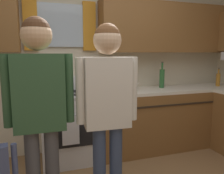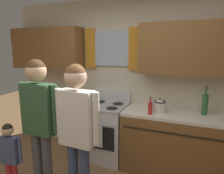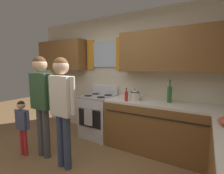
{
  "view_description": "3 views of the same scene",
  "coord_description": "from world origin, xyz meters",
  "px_view_note": "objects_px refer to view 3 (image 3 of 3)",
  "views": [
    {
      "loc": [
        -0.72,
        -1.35,
        1.42
      ],
      "look_at": [
        -0.02,
        0.77,
        1.08
      ],
      "focal_mm": 35.91,
      "sensor_mm": 36.0,
      "label": 1
    },
    {
      "loc": [
        0.86,
        -1.3,
        1.8
      ],
      "look_at": [
        0.05,
        0.72,
        1.38
      ],
      "focal_mm": 32.09,
      "sensor_mm": 36.0,
      "label": 2
    },
    {
      "loc": [
        1.59,
        -1.25,
        1.53
      ],
      "look_at": [
        0.31,
        0.93,
        1.2
      ],
      "focal_mm": 25.88,
      "sensor_mm": 36.0,
      "label": 3
    }
  ],
  "objects_px": {
    "bottle_sauce_red": "(126,96)",
    "cup_terracotta": "(138,96)",
    "stovetop_kettle": "(135,95)",
    "small_child": "(22,122)",
    "stove_oven": "(99,115)",
    "adult_in_plaid": "(62,100)",
    "adult_holding_child": "(41,95)",
    "bottle_wine_green": "(169,94)"
  },
  "relations": [
    {
      "from": "bottle_wine_green",
      "to": "adult_in_plaid",
      "type": "distance_m",
      "value": 1.77
    },
    {
      "from": "adult_holding_child",
      "to": "small_child",
      "type": "height_order",
      "value": "adult_holding_child"
    },
    {
      "from": "stovetop_kettle",
      "to": "bottle_wine_green",
      "type": "bearing_deg",
      "value": 11.95
    },
    {
      "from": "cup_terracotta",
      "to": "bottle_sauce_red",
      "type": "bearing_deg",
      "value": -102.69
    },
    {
      "from": "stove_oven",
      "to": "small_child",
      "type": "height_order",
      "value": "stove_oven"
    },
    {
      "from": "stovetop_kettle",
      "to": "small_child",
      "type": "height_order",
      "value": "stovetop_kettle"
    },
    {
      "from": "small_child",
      "to": "adult_in_plaid",
      "type": "bearing_deg",
      "value": 7.71
    },
    {
      "from": "stove_oven",
      "to": "cup_terracotta",
      "type": "xyz_separation_m",
      "value": [
        0.84,
        0.18,
        0.47
      ]
    },
    {
      "from": "bottle_wine_green",
      "to": "bottle_sauce_red",
      "type": "bearing_deg",
      "value": -158.68
    },
    {
      "from": "adult_in_plaid",
      "to": "small_child",
      "type": "relative_size",
      "value": 1.73
    },
    {
      "from": "stovetop_kettle",
      "to": "small_child",
      "type": "xyz_separation_m",
      "value": [
        -1.52,
        -1.25,
        -0.4
      ]
    },
    {
      "from": "stove_oven",
      "to": "adult_holding_child",
      "type": "bearing_deg",
      "value": -106.08
    },
    {
      "from": "adult_holding_child",
      "to": "adult_in_plaid",
      "type": "distance_m",
      "value": 0.53
    },
    {
      "from": "adult_in_plaid",
      "to": "small_child",
      "type": "bearing_deg",
      "value": -172.29
    },
    {
      "from": "stove_oven",
      "to": "stovetop_kettle",
      "type": "height_order",
      "value": "stovetop_kettle"
    },
    {
      "from": "adult_holding_child",
      "to": "small_child",
      "type": "bearing_deg",
      "value": -153.97
    },
    {
      "from": "cup_terracotta",
      "to": "small_child",
      "type": "height_order",
      "value": "cup_terracotta"
    },
    {
      "from": "cup_terracotta",
      "to": "adult_holding_child",
      "type": "relative_size",
      "value": 0.06
    },
    {
      "from": "bottle_wine_green",
      "to": "adult_holding_child",
      "type": "xyz_separation_m",
      "value": [
        -1.78,
        -1.21,
        0.01
      ]
    },
    {
      "from": "stove_oven",
      "to": "stovetop_kettle",
      "type": "distance_m",
      "value": 1.01
    },
    {
      "from": "adult_holding_child",
      "to": "small_child",
      "type": "relative_size",
      "value": 1.76
    },
    {
      "from": "bottle_wine_green",
      "to": "small_child",
      "type": "xyz_separation_m",
      "value": [
        -2.1,
        -1.37,
        -0.45
      ]
    },
    {
      "from": "bottle_sauce_red",
      "to": "adult_holding_child",
      "type": "height_order",
      "value": "adult_holding_child"
    },
    {
      "from": "cup_terracotta",
      "to": "adult_holding_child",
      "type": "xyz_separation_m",
      "value": [
        -1.17,
        -1.32,
        0.12
      ]
    },
    {
      "from": "bottle_sauce_red",
      "to": "cup_terracotta",
      "type": "xyz_separation_m",
      "value": [
        0.09,
        0.38,
        -0.05
      ]
    },
    {
      "from": "stove_oven",
      "to": "adult_in_plaid",
      "type": "xyz_separation_m",
      "value": [
        0.2,
        -1.18,
        0.57
      ]
    },
    {
      "from": "bottle_wine_green",
      "to": "small_child",
      "type": "relative_size",
      "value": 0.41
    },
    {
      "from": "stovetop_kettle",
      "to": "adult_in_plaid",
      "type": "bearing_deg",
      "value": -120.22
    },
    {
      "from": "bottle_wine_green",
      "to": "cup_terracotta",
      "type": "height_order",
      "value": "bottle_wine_green"
    },
    {
      "from": "cup_terracotta",
      "to": "adult_holding_child",
      "type": "bearing_deg",
      "value": -131.47
    },
    {
      "from": "adult_in_plaid",
      "to": "adult_holding_child",
      "type": "bearing_deg",
      "value": 175.26
    },
    {
      "from": "stovetop_kettle",
      "to": "small_child",
      "type": "distance_m",
      "value": 2.0
    },
    {
      "from": "bottle_wine_green",
      "to": "cup_terracotta",
      "type": "bearing_deg",
      "value": 169.95
    },
    {
      "from": "cup_terracotta",
      "to": "stove_oven",
      "type": "bearing_deg",
      "value": -167.62
    },
    {
      "from": "bottle_sauce_red",
      "to": "bottle_wine_green",
      "type": "bearing_deg",
      "value": 21.32
    },
    {
      "from": "bottle_sauce_red",
      "to": "adult_holding_child",
      "type": "relative_size",
      "value": 0.15
    },
    {
      "from": "bottle_sauce_red",
      "to": "cup_terracotta",
      "type": "bearing_deg",
      "value": 77.31
    },
    {
      "from": "stovetop_kettle",
      "to": "stove_oven",
      "type": "bearing_deg",
      "value": 176.83
    },
    {
      "from": "adult_holding_child",
      "to": "cup_terracotta",
      "type": "bearing_deg",
      "value": 48.53
    },
    {
      "from": "stovetop_kettle",
      "to": "adult_holding_child",
      "type": "height_order",
      "value": "adult_holding_child"
    },
    {
      "from": "stove_oven",
      "to": "adult_in_plaid",
      "type": "distance_m",
      "value": 1.33
    },
    {
      "from": "bottle_sauce_red",
      "to": "adult_in_plaid",
      "type": "xyz_separation_m",
      "value": [
        -0.56,
        -0.99,
        0.05
      ]
    }
  ]
}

